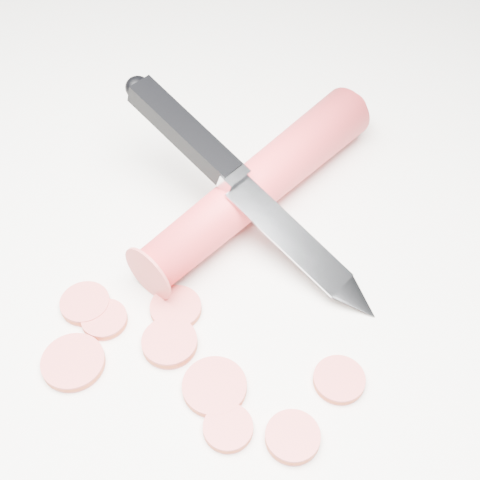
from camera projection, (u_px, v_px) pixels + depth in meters
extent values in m
plane|color=silver|center=(162.00, 281.00, 0.46)|extent=(2.40, 2.40, 0.00)
cylinder|color=red|center=(259.00, 184.00, 0.49)|extent=(0.19, 0.18, 0.04)
cylinder|color=#C14441|center=(85.00, 304.00, 0.45)|extent=(0.03, 0.03, 0.01)
cylinder|color=#C14441|center=(170.00, 343.00, 0.43)|extent=(0.04, 0.04, 0.01)
cylinder|color=#C14441|center=(214.00, 387.00, 0.41)|extent=(0.04, 0.04, 0.01)
cylinder|color=#C14441|center=(293.00, 437.00, 0.39)|extent=(0.03, 0.03, 0.01)
cylinder|color=#C14441|center=(339.00, 380.00, 0.41)|extent=(0.03, 0.03, 0.01)
cylinder|color=#C14441|center=(73.00, 362.00, 0.42)|extent=(0.04, 0.04, 0.01)
cylinder|color=#C14441|center=(228.00, 428.00, 0.39)|extent=(0.03, 0.03, 0.01)
cylinder|color=#C14441|center=(104.00, 319.00, 0.44)|extent=(0.03, 0.03, 0.01)
cylinder|color=#C14441|center=(176.00, 308.00, 0.45)|extent=(0.03, 0.03, 0.01)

